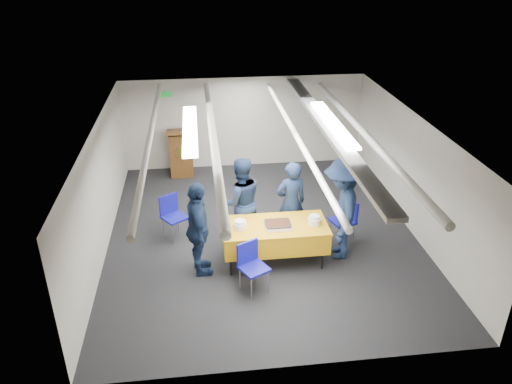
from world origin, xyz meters
TOP-DOWN VIEW (x-y plane):
  - ground at (0.00, 0.00)m, footprint 7.00×7.00m
  - room_shell at (0.09, 0.41)m, footprint 6.00×7.00m
  - serving_table at (0.10, -0.97)m, footprint 1.86×0.90m
  - sheet_cake at (0.14, -1.04)m, footprint 0.47×0.36m
  - plate_stack_left at (-0.52, -1.02)m, footprint 0.22×0.22m
  - plate_stack_right at (0.79, -1.02)m, footprint 0.22×0.22m
  - podium at (-1.60, 3.05)m, footprint 0.62×0.53m
  - chair_near at (-0.41, -1.70)m, footprint 0.57×0.57m
  - chair_right at (1.58, -0.42)m, footprint 0.53×0.53m
  - chair_left at (-1.75, 0.15)m, footprint 0.58×0.58m
  - sailor_a at (0.50, -0.31)m, footprint 0.67×0.51m
  - sailor_b at (-0.44, -0.22)m, footprint 0.95×0.80m
  - sailor_c at (-1.25, -1.13)m, footprint 0.54×1.06m
  - sailor_d at (1.32, -0.89)m, footprint 0.98×1.37m

SIDE VIEW (x-z plane):
  - ground at x=0.00m, z-range 0.00..0.00m
  - chair_near at x=-0.41m, z-range 0.10..0.97m
  - chair_right at x=1.58m, z-range 0.10..0.97m
  - chair_left at x=-1.75m, z-range 0.10..0.97m
  - serving_table at x=0.10m, z-range 0.17..0.94m
  - podium at x=-1.60m, z-range -0.01..1.24m
  - sheet_cake at x=0.14m, z-range 0.77..0.85m
  - sailor_a at x=0.50m, z-range 0.00..1.67m
  - plate_stack_left at x=-0.52m, z-range 0.76..0.92m
  - plate_stack_right at x=0.79m, z-range 0.76..0.93m
  - sailor_c at x=-1.25m, z-range 0.00..1.73m
  - sailor_b at x=-0.44m, z-range 0.00..1.76m
  - sailor_d at x=1.32m, z-range 0.00..1.92m
  - room_shell at x=0.09m, z-range 0.66..2.96m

